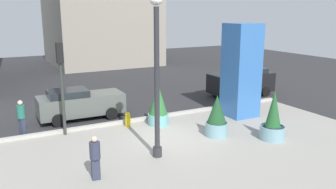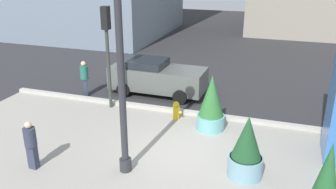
# 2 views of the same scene
# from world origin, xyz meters

# --- Properties ---
(ground_plane) EXTENTS (60.00, 60.00, 0.00)m
(ground_plane) POSITION_xyz_m (0.00, 4.00, 0.00)
(ground_plane) COLOR #2D2D30
(plaza_pavement) EXTENTS (18.00, 10.00, 0.02)m
(plaza_pavement) POSITION_xyz_m (0.00, -2.00, 0.00)
(plaza_pavement) COLOR #9E998E
(plaza_pavement) RESTS_ON ground_plane
(curb_strip) EXTENTS (18.00, 0.24, 0.16)m
(curb_strip) POSITION_xyz_m (0.00, 3.12, 0.08)
(curb_strip) COLOR #B7B2A8
(curb_strip) RESTS_ON ground_plane
(lamp_post) EXTENTS (0.44, 0.44, 6.06)m
(lamp_post) POSITION_xyz_m (-1.37, -1.46, 2.95)
(lamp_post) COLOR #2D2D33
(lamp_post) RESTS_ON ground_plane
(art_pillar_blue) EXTENTS (1.57, 1.57, 4.96)m
(art_pillar_blue) POSITION_xyz_m (5.06, 1.48, 2.48)
(art_pillar_blue) COLOR #3870BC
(art_pillar_blue) RESTS_ON ground_plane
(potted_plant_mid_plaza) EXTENTS (1.01, 1.01, 1.92)m
(potted_plant_mid_plaza) POSITION_xyz_m (2.05, -0.62, 0.89)
(potted_plant_mid_plaza) COLOR #7AA8B7
(potted_plant_mid_plaza) RESTS_ON ground_plane
(potted_plant_near_right) EXTENTS (1.04, 1.04, 2.11)m
(potted_plant_near_right) POSITION_xyz_m (0.44, 2.11, 1.00)
(potted_plant_near_right) COLOR #6BB2B2
(potted_plant_near_right) RESTS_ON ground_plane
(potted_plant_curbside) EXTENTS (1.11, 1.11, 2.24)m
(potted_plant_curbside) POSITION_xyz_m (4.00, -2.12, 0.86)
(potted_plant_curbside) COLOR #7AA8B7
(potted_plant_curbside) RESTS_ON ground_plane
(fire_hydrant) EXTENTS (0.36, 0.26, 0.75)m
(fire_hydrant) POSITION_xyz_m (-1.03, 2.53, 0.37)
(fire_hydrant) COLOR gold
(fire_hydrant) RESTS_ON ground_plane
(traffic_light_far_side) EXTENTS (0.28, 0.42, 4.24)m
(traffic_light_far_side) POSITION_xyz_m (-4.03, 2.78, 2.89)
(traffic_light_far_side) COLOR #333833
(traffic_light_far_side) RESTS_ON ground_plane
(car_far_lane) EXTENTS (4.42, 2.02, 1.62)m
(car_far_lane) POSITION_xyz_m (-2.76, 4.97, 0.83)
(car_far_lane) COLOR #565B56
(car_far_lane) RESTS_ON ground_plane
(car_curb_east) EXTENTS (4.43, 2.16, 1.84)m
(car_curb_east) POSITION_xyz_m (8.16, 5.08, 0.95)
(car_curb_east) COLOR black
(car_curb_east) RESTS_ON ground_plane
(pedestrian_by_curb) EXTENTS (0.49, 0.49, 1.66)m
(pedestrian_by_curb) POSITION_xyz_m (-5.76, 3.63, 0.92)
(pedestrian_by_curb) COLOR #33384C
(pedestrian_by_curb) RESTS_ON ground_plane
(pedestrian_on_sidewalk) EXTENTS (0.39, 0.39, 1.56)m
(pedestrian_on_sidewalk) POSITION_xyz_m (-4.07, -2.23, 0.86)
(pedestrian_on_sidewalk) COLOR #33384C
(pedestrian_on_sidewalk) RESTS_ON ground_plane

